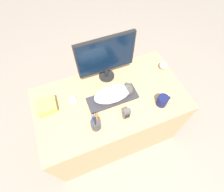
{
  "coord_description": "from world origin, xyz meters",
  "views": [
    {
      "loc": [
        -0.28,
        -0.38,
        2.09
      ],
      "look_at": [
        0.01,
        0.35,
        0.83
      ],
      "focal_mm": 28.0,
      "sensor_mm": 36.0,
      "label": 1
    }
  ],
  "objects": [
    {
      "name": "phone",
      "position": [
        0.05,
        0.15,
        0.83
      ],
      "size": [
        0.06,
        0.03,
        0.12
      ],
      "color": "#4C4C51",
      "rests_on": "desk"
    },
    {
      "name": "book_stack",
      "position": [
        -0.53,
        0.48,
        0.8
      ],
      "size": [
        0.17,
        0.16,
        0.07
      ],
      "color": "#CCC14C",
      "rests_on": "desk"
    },
    {
      "name": "ground_plane",
      "position": [
        0.0,
        0.0,
        0.0
      ],
      "size": [
        12.0,
        12.0,
        0.0
      ],
      "primitive_type": "plane",
      "color": "gray"
    },
    {
      "name": "keyboard",
      "position": [
        0.01,
        0.36,
        0.78
      ],
      "size": [
        0.44,
        0.16,
        0.02
      ],
      "color": "#2D2D33",
      "rests_on": "desk"
    },
    {
      "name": "coffee_mug",
      "position": [
        0.39,
        0.16,
        0.82
      ],
      "size": [
        0.12,
        0.09,
        0.1
      ],
      "color": "#141947",
      "rests_on": "desk"
    },
    {
      "name": "cat",
      "position": [
        0.04,
        0.36,
        0.85
      ],
      "size": [
        0.35,
        0.16,
        0.12
      ],
      "color": "white",
      "rests_on": "keyboard"
    },
    {
      "name": "baseball",
      "position": [
        0.61,
        0.51,
        0.81
      ],
      "size": [
        0.07,
        0.07,
        0.07
      ],
      "color": "beige",
      "rests_on": "desk"
    },
    {
      "name": "pen_cup",
      "position": [
        -0.21,
        0.16,
        0.82
      ],
      "size": [
        0.08,
        0.08,
        0.22
      ],
      "color": "#38383D",
      "rests_on": "desk"
    },
    {
      "name": "computer_mouse",
      "position": [
        -0.31,
        0.46,
        0.79
      ],
      "size": [
        0.07,
        0.09,
        0.04
      ],
      "color": "silver",
      "rests_on": "desk"
    },
    {
      "name": "monitor",
      "position": [
        0.06,
        0.61,
        1.03
      ],
      "size": [
        0.5,
        0.15,
        0.46
      ],
      "color": "black",
      "rests_on": "desk"
    },
    {
      "name": "desk",
      "position": [
        0.0,
        0.37,
        0.38
      ],
      "size": [
        1.34,
        0.74,
        0.77
      ],
      "color": "tan",
      "rests_on": "ground_plane"
    }
  ]
}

